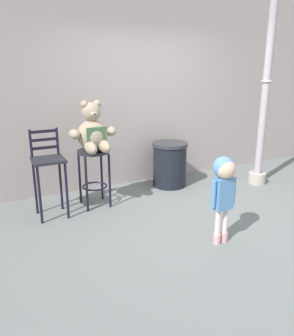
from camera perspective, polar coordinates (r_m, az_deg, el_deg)
The scene contains 8 objects.
ground_plane at distance 4.48m, azimuth 8.80°, elevation -8.27°, with size 24.00×24.00×0.00m, color slate.
building_wall at distance 5.63m, azimuth -1.42°, elevation 13.93°, with size 7.32×0.30×3.19m, color #9F938F.
bar_stool_with_teddy at distance 4.68m, azimuth -8.90°, elevation 0.40°, with size 0.43×0.43×0.79m.
teddy_bear at distance 4.54m, azimuth -9.03°, elevation 5.85°, with size 0.63×0.57×0.66m.
child_walking at distance 3.68m, azimuth 12.73°, elevation -2.25°, with size 0.31×0.25×0.98m.
trash_bin at distance 5.48m, azimuth 3.80°, elevation 0.65°, with size 0.56×0.56×0.71m.
lamppost at distance 5.71m, azimuth 18.87°, elevation 8.36°, with size 0.28×0.28×2.85m.
bar_chair_empty at distance 4.45m, azimuth -16.19°, elevation 0.33°, with size 0.39×0.39×1.12m.
Camera 1 is at (-2.40, -3.27, 1.89)m, focal length 36.41 mm.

